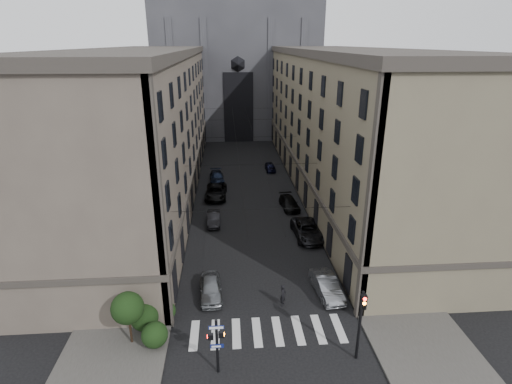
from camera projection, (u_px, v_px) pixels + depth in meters
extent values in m
cube|color=#383533|center=(173.00, 188.00, 57.02)|extent=(7.00, 80.00, 0.15)
cube|color=#383533|center=(317.00, 184.00, 58.49)|extent=(7.00, 80.00, 0.15)
cube|color=beige|center=(267.00, 331.00, 28.86)|extent=(11.00, 3.20, 0.01)
cube|color=#52483F|center=(145.00, 126.00, 53.66)|extent=(13.00, 60.00, 18.00)
cube|color=#38332D|center=(138.00, 52.00, 50.34)|extent=(13.60, 60.60, 0.90)
cube|color=#38332D|center=(148.00, 160.00, 55.36)|extent=(13.40, 60.30, 0.50)
cube|color=brown|center=(342.00, 123.00, 55.55)|extent=(13.00, 60.00, 18.00)
cube|color=#38332D|center=(347.00, 52.00, 52.23)|extent=(13.60, 60.60, 0.90)
cube|color=#38332D|center=(339.00, 157.00, 57.24)|extent=(13.40, 60.30, 0.50)
cube|color=#2D2D33|center=(236.00, 64.00, 88.87)|extent=(34.00, 22.00, 30.00)
cube|color=black|center=(239.00, 108.00, 81.39)|extent=(6.00, 0.30, 14.00)
cylinder|color=black|center=(217.00, 346.00, 24.64)|extent=(0.18, 0.18, 4.00)
cube|color=orange|center=(221.00, 334.00, 24.35)|extent=(0.34, 0.24, 0.38)
cube|color=#FF0C07|center=(211.00, 337.00, 24.46)|extent=(0.34, 0.24, 0.38)
cube|color=navy|center=(216.00, 327.00, 23.98)|extent=(0.95, 0.05, 0.24)
cube|color=navy|center=(217.00, 346.00, 24.47)|extent=(0.85, 0.05, 0.27)
cylinder|color=black|center=(359.00, 326.00, 25.53)|extent=(0.20, 0.20, 5.20)
cube|color=black|center=(364.00, 302.00, 24.62)|extent=(0.34, 0.30, 1.00)
cylinder|color=#FF0C07|center=(365.00, 299.00, 24.36)|extent=(0.22, 0.05, 0.22)
cylinder|color=orange|center=(364.00, 303.00, 24.47)|extent=(0.22, 0.05, 0.22)
cylinder|color=black|center=(364.00, 308.00, 24.59)|extent=(0.22, 0.05, 0.22)
sphere|color=black|center=(155.00, 335.00, 27.01)|extent=(1.80, 1.80, 1.80)
sphere|color=black|center=(144.00, 317.00, 28.59)|extent=(2.00, 2.00, 2.00)
sphere|color=black|center=(166.00, 311.00, 29.72)|extent=(1.40, 1.40, 1.40)
cylinder|color=black|center=(130.00, 327.00, 27.25)|extent=(0.16, 0.16, 2.40)
sphere|color=black|center=(128.00, 308.00, 26.69)|extent=(2.20, 2.20, 2.20)
cylinder|color=black|center=(262.00, 209.00, 30.88)|extent=(14.00, 0.03, 0.03)
cylinder|color=black|center=(252.00, 165.00, 42.07)|extent=(14.00, 0.03, 0.03)
cylinder|color=black|center=(246.00, 137.00, 54.20)|extent=(14.00, 0.03, 0.03)
cylinder|color=black|center=(242.00, 120.00, 66.33)|extent=(14.00, 0.03, 0.03)
cylinder|color=black|center=(239.00, 108.00, 77.53)|extent=(14.00, 0.03, 0.03)
cylinder|color=black|center=(236.00, 138.00, 55.18)|extent=(0.03, 60.00, 0.03)
cylinder|color=black|center=(255.00, 138.00, 55.37)|extent=(0.03, 60.00, 0.03)
imported|color=slate|center=(211.00, 288.00, 32.60)|extent=(2.11, 4.61, 1.53)
imported|color=black|center=(214.00, 218.00, 45.68)|extent=(1.51, 4.15, 1.36)
imported|color=black|center=(216.00, 192.00, 53.38)|extent=(2.99, 6.03, 1.64)
imported|color=black|center=(217.00, 177.00, 59.46)|extent=(2.41, 5.12, 1.44)
imported|color=slate|center=(326.00, 286.00, 32.89)|extent=(2.18, 4.92, 1.57)
imported|color=black|center=(307.00, 230.00, 42.48)|extent=(3.01, 6.05, 1.65)
imported|color=black|center=(289.00, 203.00, 49.98)|extent=(2.38, 4.95, 1.39)
imported|color=black|center=(270.00, 167.00, 64.56)|extent=(1.61, 3.81, 1.29)
imported|color=black|center=(283.00, 295.00, 31.44)|extent=(0.68, 0.80, 1.85)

